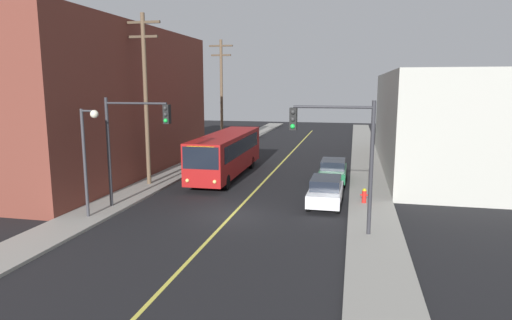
{
  "coord_description": "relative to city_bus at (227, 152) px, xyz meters",
  "views": [
    {
      "loc": [
        6.14,
        -21.73,
        6.82
      ],
      "look_at": [
        0.0,
        5.87,
        2.0
      ],
      "focal_mm": 31.04,
      "sensor_mm": 36.0,
      "label": 1
    }
  ],
  "objects": [
    {
      "name": "traffic_signal_left_corner",
      "position": [
        -2.29,
        -9.89,
        2.49
      ],
      "size": [
        3.75,
        0.48,
        6.0
      ],
      "color": "#2D2D33",
      "rests_on": "sidewalk_left"
    },
    {
      "name": "lane_stripe_center",
      "position": [
        3.12,
        5.23,
        -1.81
      ],
      "size": [
        0.16,
        60.0,
        0.01
      ],
      "primitive_type": "cube",
      "color": "#D8CC4C",
      "rests_on": "ground"
    },
    {
      "name": "building_left_brick",
      "position": [
        -10.37,
        -1.12,
        3.71
      ],
      "size": [
        10.0,
        23.22,
        11.07
      ],
      "color": "brown",
      "rests_on": "ground"
    },
    {
      "name": "building_right_warehouse",
      "position": [
        17.62,
        6.93,
        2.07
      ],
      "size": [
        12.0,
        24.52,
        7.77
      ],
      "color": "#B2B2A8",
      "rests_on": "ground"
    },
    {
      "name": "parked_car_green",
      "position": [
        7.93,
        -0.44,
        -0.98
      ],
      "size": [
        1.82,
        4.4,
        1.62
      ],
      "color": "#196038",
      "rests_on": "ground"
    },
    {
      "name": "sidewalk_left",
      "position": [
        -4.13,
        0.23,
        -1.74
      ],
      "size": [
        2.5,
        90.0,
        0.15
      ],
      "primitive_type": "cube",
      "color": "gray",
      "rests_on": "ground"
    },
    {
      "name": "city_bus",
      "position": [
        0.0,
        0.0,
        0.0
      ],
      "size": [
        2.7,
        12.18,
        3.2
      ],
      "color": "maroon",
      "rests_on": "ground"
    },
    {
      "name": "utility_pole_mid",
      "position": [
        -3.81,
        11.39,
        4.38
      ],
      "size": [
        2.4,
        0.28,
        11.05
      ],
      "color": "brown",
      "rests_on": "sidewalk_left"
    },
    {
      "name": "utility_pole_near",
      "position": [
        -4.29,
        -4.23,
        4.48
      ],
      "size": [
        2.4,
        0.28,
        11.25
      ],
      "color": "brown",
      "rests_on": "sidewalk_left"
    },
    {
      "name": "parked_car_white",
      "position": [
        7.81,
        -6.68,
        -0.98
      ],
      "size": [
        1.87,
        4.42,
        1.62
      ],
      "color": "silver",
      "rests_on": "ground"
    },
    {
      "name": "ground_plane",
      "position": [
        3.12,
        -9.77,
        -1.82
      ],
      "size": [
        120.0,
        120.0,
        0.0
      ],
      "primitive_type": "plane",
      "color": "black"
    },
    {
      "name": "sidewalk_right",
      "position": [
        10.37,
        0.23,
        -1.74
      ],
      "size": [
        2.5,
        90.0,
        0.15
      ],
      "primitive_type": "cube",
      "color": "gray",
      "rests_on": "ground"
    },
    {
      "name": "street_lamp_left",
      "position": [
        -3.7,
        -11.98,
        1.92
      ],
      "size": [
        0.98,
        0.4,
        5.5
      ],
      "color": "#38383D",
      "rests_on": "sidewalk_left"
    },
    {
      "name": "traffic_signal_right_corner",
      "position": [
        8.54,
        -11.67,
        2.49
      ],
      "size": [
        3.75,
        0.48,
        6.0
      ],
      "color": "#2D2D33",
      "rests_on": "sidewalk_right"
    },
    {
      "name": "fire_hydrant",
      "position": [
        9.97,
        -6.18,
        -1.23
      ],
      "size": [
        0.44,
        0.26,
        0.84
      ],
      "color": "red",
      "rests_on": "sidewalk_right"
    }
  ]
}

